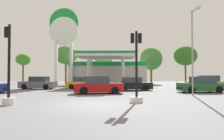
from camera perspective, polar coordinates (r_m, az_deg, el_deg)
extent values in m
plane|color=slate|center=(11.32, -5.46, -9.46)|extent=(90.00, 90.00, 0.00)
cube|color=beige|center=(34.99, -1.17, -1.00)|extent=(12.32, 5.00, 3.77)
cube|color=#148C38|center=(32.50, -1.33, 1.76)|extent=(12.32, 0.12, 0.60)
cube|color=white|center=(29.35, -1.57, 3.71)|extent=(7.78, 5.94, 0.35)
cube|color=#148C38|center=(29.38, -1.57, 4.34)|extent=(7.88, 6.04, 0.30)
cylinder|color=silver|center=(27.81, -6.53, -0.55)|extent=(0.32, 0.32, 4.07)
cylinder|color=silver|center=(27.59, 3.13, -0.55)|extent=(0.32, 0.32, 4.07)
cylinder|color=silver|center=(31.04, -5.75, -0.65)|extent=(0.32, 0.32, 4.07)
cylinder|color=silver|center=(30.85, 2.89, -0.65)|extent=(0.32, 0.32, 4.07)
cube|color=#4C4C51|center=(29.25, -1.58, -3.51)|extent=(0.90, 0.60, 1.10)
cube|color=white|center=(33.36, -15.02, 2.23)|extent=(0.40, 0.56, 7.44)
cube|color=white|center=(32.79, -11.05, 2.27)|extent=(0.40, 0.56, 7.44)
cylinder|color=white|center=(33.70, -13.00, 10.30)|extent=(4.48, 0.22, 4.48)
cylinder|color=#198C38|center=(34.01, -12.98, 12.51)|extent=(4.48, 0.22, 4.48)
cube|color=white|center=(33.90, -12.97, 11.39)|extent=(4.12, 0.08, 0.81)
cylinder|color=black|center=(22.10, -28.23, -4.63)|extent=(0.62, 0.31, 0.59)
cube|color=black|center=(21.12, -27.12, -4.55)|extent=(0.39, 1.54, 0.22)
cylinder|color=black|center=(23.46, 8.23, -4.61)|extent=(0.61, 0.28, 0.59)
cylinder|color=black|center=(21.93, 9.33, -4.82)|extent=(0.61, 0.28, 0.59)
cylinder|color=black|center=(22.94, 2.40, -4.69)|extent=(0.61, 0.28, 0.59)
cylinder|color=black|center=(21.38, 3.11, -4.92)|extent=(0.61, 0.28, 0.59)
cube|color=black|center=(22.39, 5.79, -4.27)|extent=(4.07, 2.15, 0.70)
cube|color=#2D3842|center=(22.34, 5.43, -2.71)|extent=(2.03, 1.69, 0.59)
cube|color=black|center=(22.89, 10.45, -4.44)|extent=(0.32, 1.55, 0.22)
cylinder|color=black|center=(19.31, -0.11, -5.22)|extent=(0.67, 0.33, 0.64)
cylinder|color=black|center=(17.62, 0.79, -5.58)|extent=(0.67, 0.33, 0.64)
cylinder|color=black|center=(19.06, -7.87, -5.26)|extent=(0.67, 0.33, 0.64)
cylinder|color=black|center=(17.35, -7.72, -5.63)|extent=(0.67, 0.33, 0.64)
cube|color=#A51111|center=(18.28, -3.71, -4.77)|extent=(4.43, 2.47, 0.76)
cube|color=#2D3842|center=(18.24, -4.18, -2.71)|extent=(2.24, 1.88, 0.64)
cube|color=black|center=(18.60, 2.62, -5.06)|extent=(0.41, 1.66, 0.24)
cylinder|color=black|center=(25.55, -22.88, -4.22)|extent=(0.63, 0.24, 0.62)
cylinder|color=black|center=(27.03, -21.29, -4.08)|extent=(0.63, 0.24, 0.62)
cylinder|color=black|center=(24.52, -17.63, -4.39)|extent=(0.63, 0.24, 0.62)
cylinder|color=black|center=(26.06, -16.28, -4.23)|extent=(0.63, 0.24, 0.62)
cube|color=slate|center=(25.75, -19.55, -3.78)|extent=(4.13, 1.91, 0.73)
cube|color=#2D3842|center=(25.68, -19.24, -2.37)|extent=(2.01, 1.60, 0.62)
cube|color=black|center=(26.61, -23.48, -3.90)|extent=(0.20, 1.61, 0.23)
cylinder|color=black|center=(19.90, 20.92, -5.03)|extent=(0.64, 0.25, 0.62)
cylinder|color=black|center=(21.44, 19.12, -4.79)|extent=(0.64, 0.25, 0.62)
cylinder|color=black|center=(21.04, 27.28, -4.77)|extent=(0.64, 0.25, 0.62)
cylinder|color=black|center=(22.50, 25.14, -4.57)|extent=(0.64, 0.25, 0.62)
cube|color=#1E5928|center=(21.17, 23.16, -4.24)|extent=(4.19, 1.97, 0.74)
cube|color=#2D3842|center=(21.22, 23.49, -2.49)|extent=(2.04, 1.64, 0.62)
cube|color=black|center=(20.39, 18.06, -4.70)|extent=(0.22, 1.63, 0.23)
cylinder|color=black|center=(24.94, -4.42, -4.43)|extent=(0.62, 0.31, 0.59)
cylinder|color=black|center=(23.41, -5.50, -4.62)|extent=(0.62, 0.31, 0.59)
cylinder|color=black|center=(25.72, -9.62, -4.33)|extent=(0.62, 0.31, 0.59)
cylinder|color=black|center=(24.24, -11.00, -4.49)|extent=(0.62, 0.31, 0.59)
cube|color=orange|center=(24.54, -7.66, -4.02)|extent=(4.14, 2.33, 0.71)
cube|color=#2D3842|center=(24.57, -7.96, -2.58)|extent=(2.10, 1.77, 0.59)
cube|color=black|center=(23.98, -3.33, -4.33)|extent=(0.40, 1.55, 0.22)
cylinder|color=black|center=(24.91, 21.87, -4.25)|extent=(0.70, 0.36, 0.67)
cylinder|color=black|center=(26.68, 21.22, -4.07)|extent=(0.70, 0.36, 0.67)
cylinder|color=black|center=(25.50, 27.89, -4.12)|extent=(0.70, 0.36, 0.67)
cylinder|color=black|center=(27.23, 26.88, -3.95)|extent=(0.70, 0.36, 0.67)
cube|color=#8C7556|center=(26.04, 24.48, -3.62)|extent=(4.64, 2.66, 0.79)
cube|color=#2D3842|center=(26.05, 24.80, -2.10)|extent=(2.36, 2.00, 0.67)
cube|color=black|center=(25.68, 19.79, -3.95)|extent=(0.47, 1.73, 0.25)
cylinder|color=silver|center=(12.44, -26.43, -7.68)|extent=(0.64, 0.64, 0.39)
cylinder|color=black|center=(12.39, -26.32, 2.25)|extent=(0.14, 0.14, 3.91)
cube|color=black|center=(12.83, -26.79, 9.21)|extent=(0.21, 0.20, 0.57)
sphere|color=red|center=(12.97, -26.52, 9.90)|extent=(0.15, 0.15, 0.15)
sphere|color=#D89E0C|center=(12.93, -26.53, 9.11)|extent=(0.15, 0.15, 0.15)
sphere|color=green|center=(12.90, -26.54, 8.33)|extent=(0.15, 0.15, 0.15)
cylinder|color=silver|center=(12.30, 6.72, -8.05)|extent=(0.74, 0.74, 0.33)
cylinder|color=black|center=(12.24, 6.69, 1.67)|extent=(0.14, 0.14, 3.83)
cube|color=black|center=(12.56, 5.59, 8.63)|extent=(0.21, 0.20, 0.57)
sphere|color=red|center=(12.71, 5.54, 9.33)|extent=(0.15, 0.15, 0.15)
sphere|color=#D89E0C|center=(12.68, 5.54, 8.53)|extent=(0.15, 0.15, 0.15)
sphere|color=green|center=(12.65, 5.54, 7.73)|extent=(0.15, 0.15, 0.15)
cube|color=black|center=(12.60, 7.60, 8.60)|extent=(0.21, 0.20, 0.57)
sphere|color=red|center=(12.75, 7.54, 9.30)|extent=(0.15, 0.15, 0.15)
sphere|color=#D89E0C|center=(12.72, 7.54, 8.51)|extent=(0.15, 0.15, 0.15)
sphere|color=green|center=(12.69, 7.54, 7.71)|extent=(0.15, 0.15, 0.15)
cylinder|color=brown|center=(44.97, -23.14, -1.04)|extent=(0.31, 0.31, 3.70)
ellipsoid|color=#3A7F25|center=(45.08, -23.10, 2.67)|extent=(2.84, 2.84, 2.27)
cylinder|color=brown|center=(42.57, -12.50, -0.93)|extent=(0.37, 0.37, 3.96)
ellipsoid|color=#416F33|center=(42.77, -12.47, 4.01)|extent=(4.52, 4.52, 3.66)
cylinder|color=brown|center=(42.22, -2.33, -1.24)|extent=(0.34, 0.34, 3.55)
ellipsoid|color=#3F7935|center=(42.35, -2.32, 2.95)|extent=(3.53, 3.53, 2.86)
cylinder|color=brown|center=(40.70, 10.67, -1.46)|extent=(0.36, 0.36, 3.19)
ellipsoid|color=#3E7B34|center=(40.83, 10.65, 3.02)|extent=(4.25, 4.25, 4.33)
cylinder|color=brown|center=(43.71, 19.45, -0.99)|extent=(0.33, 0.33, 3.81)
ellipsoid|color=#32681F|center=(43.89, 19.41, 3.70)|extent=(4.50, 4.50, 3.84)
cylinder|color=gray|center=(17.73, 21.11, 4.39)|extent=(0.12, 0.12, 6.72)
cylinder|color=gray|center=(17.81, 21.70, 15.07)|extent=(0.09, 1.20, 0.09)
cube|color=beige|center=(17.26, 22.43, 15.45)|extent=(0.24, 0.44, 0.16)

